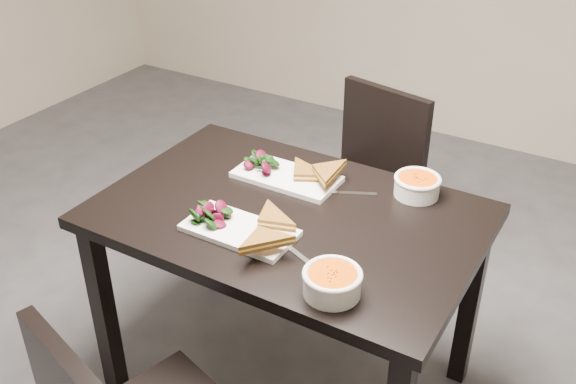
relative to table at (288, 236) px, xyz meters
The scene contains 12 objects.
table is the anchor object (origin of this frame).
chair_far 0.78m from the table, 94.62° to the left, with size 0.50×0.50×0.85m.
plate_near 0.22m from the table, 109.60° to the right, with size 0.34×0.17×0.02m, color white.
sandwich_near 0.22m from the table, 89.54° to the right, with size 0.17×0.13×0.06m, color #95611F, non-canonical shape.
salad_near 0.28m from the table, 132.46° to the right, with size 0.11×0.10×0.05m, color black, non-canonical shape.
soup_bowl_near 0.44m from the table, 43.43° to the right, with size 0.16×0.16×0.07m.
cutlery_near 0.27m from the table, 51.04° to the right, with size 0.18×0.02×0.00m, color silver.
plate_far 0.23m from the table, 121.92° to the left, with size 0.36×0.18×0.02m, color white.
sandwich_far 0.22m from the table, 104.98° to the left, with size 0.18×0.13×0.06m, color #95611F, non-canonical shape.
salad_far 0.30m from the table, 140.33° to the left, with size 0.11×0.10×0.05m, color black, non-canonical shape.
soup_bowl_far 0.46m from the table, 43.64° to the left, with size 0.15×0.15×0.07m.
cutlery_far 0.25m from the table, 58.13° to the left, with size 0.18×0.02×0.00m, color silver.
Camera 1 is at (1.13, -1.34, 1.88)m, focal length 41.18 mm.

